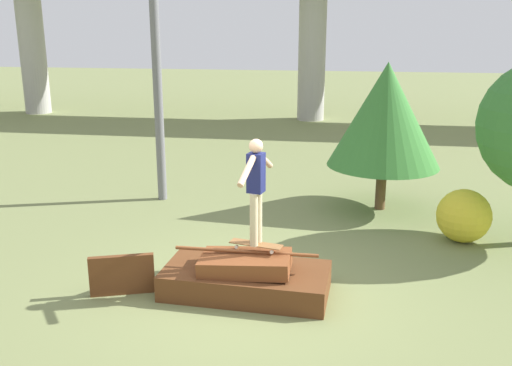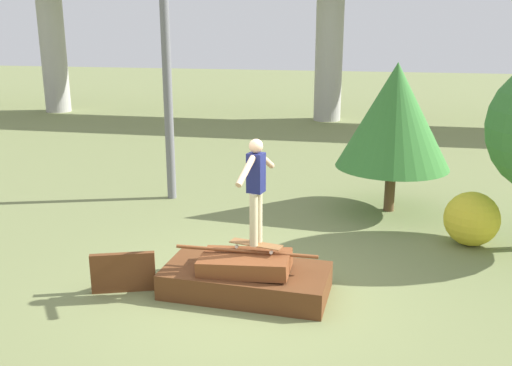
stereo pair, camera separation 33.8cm
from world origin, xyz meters
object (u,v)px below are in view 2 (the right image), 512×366
Objects in this scene: utility_pole at (164,4)px; tree_behind_right at (395,116)px; skateboard at (256,244)px; skater at (256,184)px; bush_yellow_flowering at (472,219)px.

tree_behind_right is (4.90, 0.04, -2.24)m from utility_pole.
tree_behind_right is (2.07, 4.33, 1.29)m from skateboard.
utility_pole is (-2.83, 4.29, 3.54)m from skateboard.
tree_behind_right is at bearing 64.45° from skater.
bush_yellow_flowering is (6.30, -1.67, -3.80)m from utility_pole.
tree_behind_right is 3.18× the size of bush_yellow_flowering.
bush_yellow_flowering is at bearing 37.01° from skateboard.
skateboard is at bearing -142.99° from bush_yellow_flowering.
skateboard is 0.93m from skater.
skateboard is 0.83× the size of bush_yellow_flowering.
tree_behind_right is at bearing 64.45° from skateboard.
skater is at bearing -115.55° from tree_behind_right.
utility_pole reaches higher than skater.
skateboard is 0.52× the size of skater.
skater is 4.81m from tree_behind_right.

